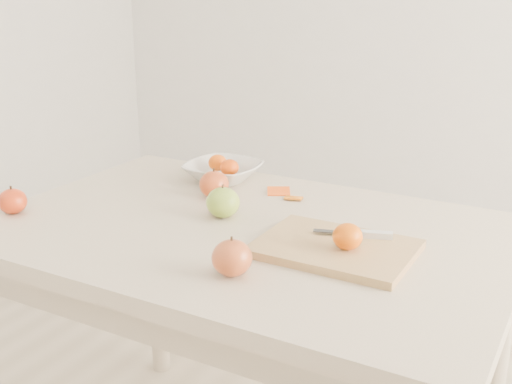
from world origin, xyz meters
The scene contains 13 objects.
table centered at (0.00, 0.00, 0.65)m, with size 1.20×0.80×0.75m.
cutting_board centered at (0.24, -0.04, 0.76)m, with size 0.32×0.23×0.02m, color tan.
board_tangerine centered at (0.27, -0.05, 0.80)m, with size 0.06×0.06×0.05m, color #DA5B07.
fruit_bowl centered at (-0.24, 0.28, 0.78)m, with size 0.21×0.21×0.05m, color silver.
bowl_tangerine_near centered at (-0.26, 0.29, 0.80)m, with size 0.05×0.05×0.05m, color #D15F07.
bowl_tangerine_far centered at (-0.21, 0.27, 0.80)m, with size 0.05×0.05×0.05m, color #D25107.
orange_peel_a centered at (-0.04, 0.25, 0.75)m, with size 0.06×0.04×0.00m, color #D94B0F.
orange_peel_b centered at (0.01, 0.23, 0.75)m, with size 0.04×0.04×0.00m, color orange.
paring_knife centered at (0.28, 0.03, 0.78)m, with size 0.17×0.07×0.01m.
apple_green centered at (-0.08, 0.03, 0.79)m, with size 0.08×0.08×0.07m, color #5E851E.
apple_red_a centered at (-0.18, 0.14, 0.79)m, with size 0.08×0.08×0.07m, color #9A190C.
apple_red_e centered at (0.10, -0.23, 0.79)m, with size 0.08×0.08×0.07m, color maroon.
apple_red_d centered at (-0.54, -0.20, 0.78)m, with size 0.07×0.07×0.06m, color maroon.
Camera 1 is at (0.69, -1.20, 1.29)m, focal length 45.00 mm.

